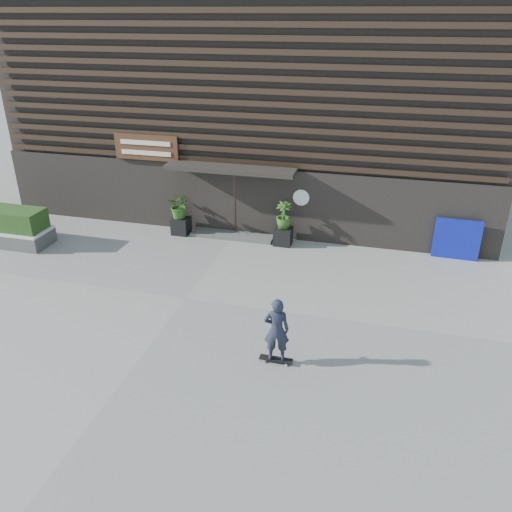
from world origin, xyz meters
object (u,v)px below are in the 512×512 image
(planter_pot_right, at_px, (283,236))
(raised_bed, at_px, (3,235))
(skateboarder, at_px, (277,330))
(blue_tarp, at_px, (457,239))
(planter_pot_left, at_px, (181,226))

(planter_pot_right, bearing_deg, raised_bed, -166.41)
(skateboarder, bearing_deg, blue_tarp, 57.20)
(planter_pot_left, height_order, skateboarder, skateboarder)
(raised_bed, xyz_separation_m, skateboarder, (10.80, -4.30, 0.63))
(planter_pot_right, relative_size, skateboarder, 0.36)
(planter_pot_right, height_order, raised_bed, planter_pot_right)
(raised_bed, distance_m, skateboarder, 11.64)
(planter_pot_left, distance_m, blue_tarp, 9.50)
(planter_pot_right, distance_m, raised_bed, 9.85)
(planter_pot_right, height_order, skateboarder, skateboarder)
(blue_tarp, bearing_deg, skateboarder, -120.67)
(planter_pot_right, bearing_deg, skateboarder, -79.46)
(raised_bed, height_order, skateboarder, skateboarder)
(planter_pot_left, relative_size, planter_pot_right, 1.00)
(planter_pot_left, bearing_deg, skateboarder, -52.75)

